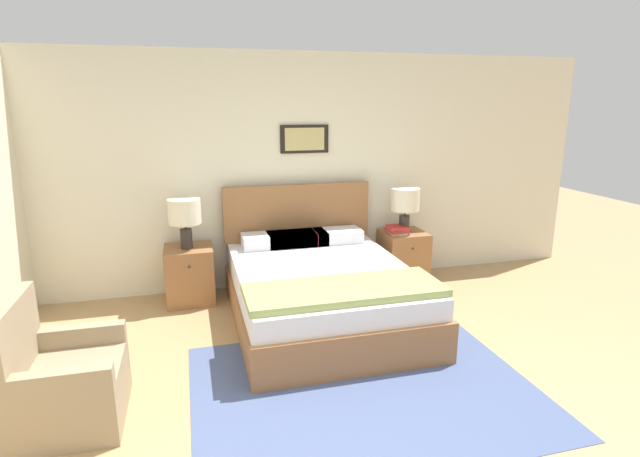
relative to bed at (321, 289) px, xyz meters
name	(u,v)px	position (x,y,z in m)	size (l,w,h in m)	color
ground_plane	(369,445)	(-0.20, -1.86, -0.31)	(16.00, 16.00, 0.00)	tan
wall_back	(277,172)	(-0.20, 1.13, 0.99)	(7.54, 0.09, 2.60)	beige
area_rug_main	(364,388)	(-0.01, -1.27, -0.31)	(2.50, 1.93, 0.01)	#47567F
bed	(321,289)	(0.00, 0.00, 0.00)	(1.66, 2.17, 1.18)	#936038
armchair	(60,382)	(-2.07, -1.11, -0.02)	(0.69, 0.73, 0.88)	#998466
nightstand_near_window	(190,274)	(-1.22, 0.81, -0.01)	(0.49, 0.51, 0.60)	#936038
nightstand_by_door	(403,256)	(1.22, 0.81, -0.01)	(0.49, 0.51, 0.60)	#936038
table_lamp_near_window	(185,214)	(-1.23, 0.78, 0.65)	(0.33, 0.33, 0.52)	#2D2823
table_lamp_by_door	(405,202)	(1.21, 0.78, 0.65)	(0.33, 0.33, 0.52)	#2D2823
book_thick_bottom	(397,233)	(1.11, 0.76, 0.30)	(0.19, 0.23, 0.02)	beige
book_hardcover_middle	(397,230)	(1.11, 0.76, 0.32)	(0.24, 0.25, 0.03)	#B7332D
book_novel_upper	(397,227)	(1.11, 0.76, 0.36)	(0.23, 0.23, 0.04)	#B7332D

